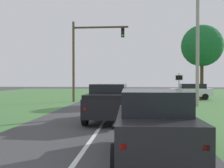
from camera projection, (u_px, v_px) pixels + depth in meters
ground_plane at (108, 117)px, 15.65m from camera, size 120.00×120.00×0.00m
red_suv_near at (153, 122)px, 7.62m from camera, size 2.38×4.54×1.93m
pickup_truck_lead at (109, 102)px, 14.03m from camera, size 2.38×5.00×2.00m
traffic_light at (87, 51)px, 25.96m from camera, size 5.57×0.40×7.97m
keep_moving_sign at (179, 86)px, 20.90m from camera, size 0.60×0.09×2.73m
oak_tree_right at (202, 46)px, 28.84m from camera, size 4.53×4.53×8.21m
crossing_suv_far at (191, 91)px, 29.54m from camera, size 4.52×2.16×1.75m
utility_pole_right at (197, 50)px, 21.65m from camera, size 0.28×0.28×9.39m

